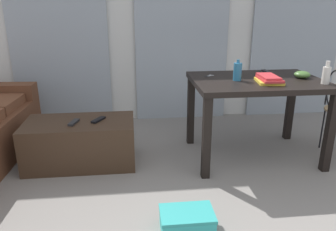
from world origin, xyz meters
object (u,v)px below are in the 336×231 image
at_px(scissors, 208,76).
at_px(tv_remote_primary, 74,122).
at_px(book_stack, 269,79).
at_px(shoebox, 187,221).
at_px(bottle_near, 238,72).
at_px(bowl, 302,75).
at_px(tv_remote_on_table, 266,72).
at_px(bottle_far, 326,75).
at_px(coffee_table, 81,142).
at_px(craft_table, 257,90).
at_px(tv_remote_secondary, 98,120).

height_order(scissors, tv_remote_primary, scissors).
distance_m(book_stack, shoebox, 1.50).
xyz_separation_m(bottle_near, scissors, (-0.23, 0.21, -0.08)).
height_order(bowl, tv_remote_primary, bowl).
bearing_deg(tv_remote_on_table, tv_remote_primary, -173.61).
height_order(bottle_far, tv_remote_primary, bottle_far).
bearing_deg(coffee_table, scissors, 7.30).
distance_m(craft_table, tv_remote_on_table, 0.35).
bearing_deg(craft_table, bowl, 0.18).
height_order(scissors, shoebox, scissors).
xyz_separation_m(craft_table, bottle_near, (-0.21, -0.03, 0.19)).
bearing_deg(bottle_near, book_stack, -24.17).
relative_size(tv_remote_on_table, shoebox, 0.39).
bearing_deg(shoebox, coffee_table, 127.19).
relative_size(coffee_table, bottle_far, 5.00).
relative_size(bowl, scissors, 1.40).
xyz_separation_m(coffee_table, tv_remote_primary, (-0.04, -0.05, 0.22)).
xyz_separation_m(bottle_far, tv_remote_primary, (-2.25, 0.22, -0.44)).
height_order(bottle_far, book_stack, bottle_far).
distance_m(bottle_far, scissors, 1.06).
xyz_separation_m(bowl, tv_remote_primary, (-2.17, -0.03, -0.39)).
distance_m(bottle_far, book_stack, 0.49).
relative_size(book_stack, scissors, 2.80).
height_order(scissors, tv_remote_secondary, scissors).
height_order(coffee_table, tv_remote_secondary, tv_remote_secondary).
relative_size(coffee_table, scissors, 9.53).
distance_m(book_stack, tv_remote_on_table, 0.44).
bearing_deg(tv_remote_on_table, bottle_near, -145.92).
bearing_deg(tv_remote_secondary, craft_table, 29.37).
height_order(bottle_near, bowl, bottle_near).
height_order(craft_table, bottle_near, bottle_near).
bearing_deg(craft_table, tv_remote_on_table, 54.40).
distance_m(coffee_table, shoebox, 1.40).
relative_size(craft_table, book_stack, 4.10).
bearing_deg(tv_remote_primary, tv_remote_secondary, 27.72).
bearing_deg(bottle_far, tv_remote_secondary, 172.54).
xyz_separation_m(book_stack, tv_remote_secondary, (-1.56, 0.17, -0.38)).
relative_size(craft_table, tv_remote_primary, 7.54).
bearing_deg(scissors, shoebox, -107.79).
bearing_deg(craft_table, book_stack, -71.49).
relative_size(craft_table, shoebox, 3.38).
bearing_deg(tv_remote_on_table, coffee_table, -174.93).
bearing_deg(shoebox, tv_remote_primary, 129.69).
xyz_separation_m(bowl, book_stack, (-0.39, -0.15, -0.00)).
xyz_separation_m(tv_remote_on_table, tv_remote_primary, (-1.92, -0.30, -0.37)).
bearing_deg(shoebox, scissors, 72.21).
distance_m(bottle_far, tv_remote_on_table, 0.62).
bearing_deg(tv_remote_secondary, scissors, 38.70).
distance_m(scissors, shoebox, 1.52).
xyz_separation_m(bowl, tv_remote_secondary, (-1.95, 0.02, -0.39)).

